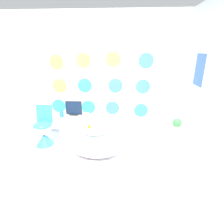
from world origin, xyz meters
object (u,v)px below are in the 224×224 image
Objects in this scene: chair at (44,132)px; tv at (74,109)px; bathtub at (96,142)px; potted_plant_left at (177,124)px; vase at (62,114)px.

tv is at bearing 37.69° from chair.
potted_plant_left reaches higher than bathtub.
bathtub is 4.19× the size of potted_plant_left.
tv is at bearing 162.23° from potted_plant_left.
bathtub is 1.03m from tv.
chair reaches higher than vase.
tv is 1.50× the size of potted_plant_left.
chair is (-1.13, 0.34, -0.01)m from bathtub.
bathtub is 2.80× the size of tv.
chair is 0.51m from vase.
chair is 2.59m from potted_plant_left.
bathtub is at bearing -51.54° from tv.
bathtub is at bearing -175.75° from potted_plant_left.
potted_plant_left is at bearing -5.22° from chair.
chair is at bearing 163.35° from bathtub.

